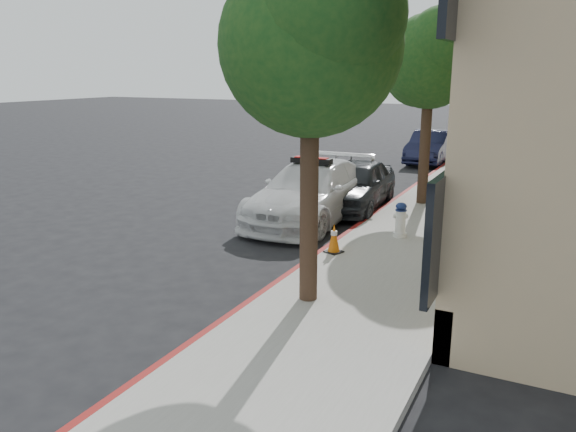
% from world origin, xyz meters
% --- Properties ---
extents(ground, '(120.00, 120.00, 0.00)m').
position_xyz_m(ground, '(0.00, 0.00, 0.00)').
color(ground, black).
rests_on(ground, ground).
extents(sidewalk, '(3.20, 50.00, 0.15)m').
position_xyz_m(sidewalk, '(3.60, 10.00, 0.07)').
color(sidewalk, gray).
rests_on(sidewalk, ground).
extents(curb_strip, '(0.12, 50.00, 0.15)m').
position_xyz_m(curb_strip, '(2.06, 10.00, 0.07)').
color(curb_strip, maroon).
rests_on(curb_strip, ground).
extents(tree_near, '(2.92, 2.82, 5.62)m').
position_xyz_m(tree_near, '(2.93, -2.01, 4.27)').
color(tree_near, black).
rests_on(tree_near, sidewalk).
extents(tree_mid, '(2.77, 2.64, 5.43)m').
position_xyz_m(tree_mid, '(2.93, 5.99, 4.16)').
color(tree_mid, black).
rests_on(tree_mid, sidewalk).
extents(tree_far, '(3.10, 3.00, 5.81)m').
position_xyz_m(tree_far, '(2.93, 13.99, 4.39)').
color(tree_far, black).
rests_on(tree_far, sidewalk).
extents(police_car, '(2.22, 5.35, 1.70)m').
position_xyz_m(police_car, '(0.58, 3.27, 0.78)').
color(police_car, silver).
rests_on(police_car, ground).
extents(parked_car_mid, '(1.95, 4.28, 1.43)m').
position_xyz_m(parked_car_mid, '(1.20, 5.00, 0.71)').
color(parked_car_mid, '#202328').
rests_on(parked_car_mid, ground).
extents(parked_car_far, '(1.56, 4.23, 1.38)m').
position_xyz_m(parked_car_far, '(1.20, 14.56, 0.69)').
color(parked_car_far, '#141734').
rests_on(parked_car_far, ground).
extents(fire_hydrant, '(0.34, 0.31, 0.81)m').
position_xyz_m(fire_hydrant, '(3.29, 2.28, 0.55)').
color(fire_hydrant, white).
rests_on(fire_hydrant, sidewalk).
extents(traffic_cone, '(0.42, 0.42, 0.62)m').
position_xyz_m(traffic_cone, '(2.35, 0.51, 0.46)').
color(traffic_cone, black).
rests_on(traffic_cone, sidewalk).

